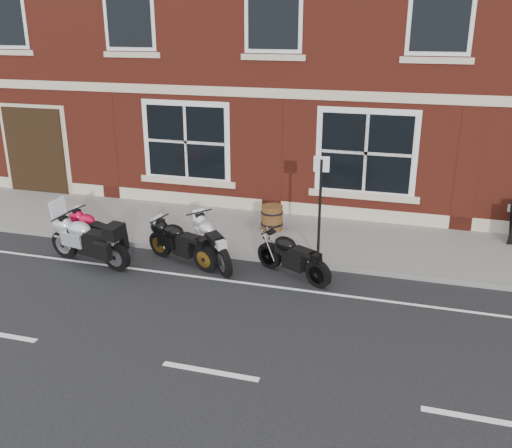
# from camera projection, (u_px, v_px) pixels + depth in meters

# --- Properties ---
(ground) EXTENTS (80.00, 80.00, 0.00)m
(ground) POSITION_uv_depth(u_px,v_px,m) (262.00, 290.00, 11.66)
(ground) COLOR black
(ground) RESTS_ON ground
(sidewalk) EXTENTS (30.00, 3.00, 0.12)m
(sidewalk) POSITION_uv_depth(u_px,v_px,m) (294.00, 236.00, 14.35)
(sidewalk) COLOR slate
(sidewalk) RESTS_ON ground
(kerb) EXTENTS (30.00, 0.16, 0.12)m
(kerb) POSITION_uv_depth(u_px,v_px,m) (279.00, 260.00, 12.92)
(kerb) COLOR slate
(kerb) RESTS_ON ground
(moto_touring_silver) EXTENTS (2.19, 0.67, 1.46)m
(moto_touring_silver) POSITION_uv_depth(u_px,v_px,m) (88.00, 238.00, 12.75)
(moto_touring_silver) COLOR black
(moto_touring_silver) RESTS_ON ground
(moto_sport_red) EXTENTS (1.78, 0.90, 0.86)m
(moto_sport_red) POSITION_uv_depth(u_px,v_px,m) (94.00, 229.00, 13.60)
(moto_sport_red) COLOR black
(moto_sport_red) RESTS_ON ground
(moto_sport_black) EXTENTS (1.93, 0.84, 0.91)m
(moto_sport_black) POSITION_uv_depth(u_px,v_px,m) (182.00, 241.00, 12.79)
(moto_sport_black) COLOR black
(moto_sport_black) RESTS_ON ground
(moto_sport_silver) EXTENTS (1.48, 1.73, 0.96)m
(moto_sport_silver) POSITION_uv_depth(u_px,v_px,m) (213.00, 240.00, 12.79)
(moto_sport_silver) COLOR black
(moto_sport_silver) RESTS_ON ground
(moto_naked_black) EXTENTS (1.80, 1.04, 0.89)m
(moto_naked_black) POSITION_uv_depth(u_px,v_px,m) (293.00, 254.00, 12.10)
(moto_naked_black) COLOR black
(moto_naked_black) RESTS_ON ground
(barrel_planter) EXTENTS (0.57, 0.57, 0.64)m
(barrel_planter) POSITION_uv_depth(u_px,v_px,m) (272.00, 218.00, 14.55)
(barrel_planter) COLOR #4E2614
(barrel_planter) RESTS_ON sidewalk
(parking_sign) EXTENTS (0.34, 0.06, 2.38)m
(parking_sign) POSITION_uv_depth(u_px,v_px,m) (320.00, 202.00, 12.33)
(parking_sign) COLOR black
(parking_sign) RESTS_ON sidewalk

